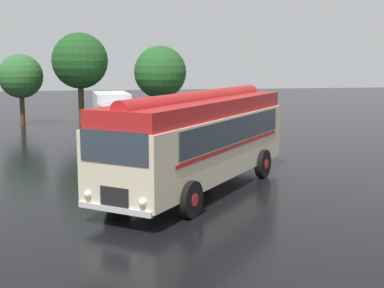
# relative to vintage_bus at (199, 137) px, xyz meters

# --- Properties ---
(ground_plane) EXTENTS (120.00, 120.00, 0.00)m
(ground_plane) POSITION_rel_vintage_bus_xyz_m (-0.49, 0.34, -1.89)
(ground_plane) COLOR black
(vintage_bus) EXTENTS (8.09, 9.48, 3.49)m
(vintage_bus) POSITION_rel_vintage_bus_xyz_m (0.00, 0.00, 0.00)
(vintage_bus) COLOR beige
(vintage_bus) RESTS_ON ground
(car_near_left) EXTENTS (2.03, 4.23, 1.66)m
(car_near_left) POSITION_rel_vintage_bus_xyz_m (0.19, 13.25, -1.05)
(car_near_left) COLOR #144C28
(car_near_left) RESTS_ON ground
(car_mid_left) EXTENTS (2.39, 4.39, 1.66)m
(car_mid_left) POSITION_rel_vintage_bus_xyz_m (2.74, 13.71, -1.05)
(car_mid_left) COLOR silver
(car_mid_left) RESTS_ON ground
(box_van) EXTENTS (2.66, 5.90, 2.50)m
(box_van) POSITION_rel_vintage_bus_xyz_m (-2.63, 14.38, -0.53)
(box_van) COLOR silver
(box_van) RESTS_ON ground
(tree_left_of_centre) EXTENTS (3.01, 3.01, 4.87)m
(tree_left_of_centre) POSITION_rel_vintage_bus_xyz_m (-8.75, 20.16, 1.45)
(tree_left_of_centre) COLOR #4C3823
(tree_left_of_centre) RESTS_ON ground
(tree_centre) EXTENTS (3.79, 3.79, 6.32)m
(tree_centre) POSITION_rel_vintage_bus_xyz_m (-4.62, 19.36, 2.48)
(tree_centre) COLOR #4C3823
(tree_centre) RESTS_ON ground
(tree_right_of_centre) EXTENTS (3.64, 3.64, 5.45)m
(tree_right_of_centre) POSITION_rel_vintage_bus_xyz_m (0.74, 19.16, 1.76)
(tree_right_of_centre) COLOR #4C3823
(tree_right_of_centre) RESTS_ON ground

